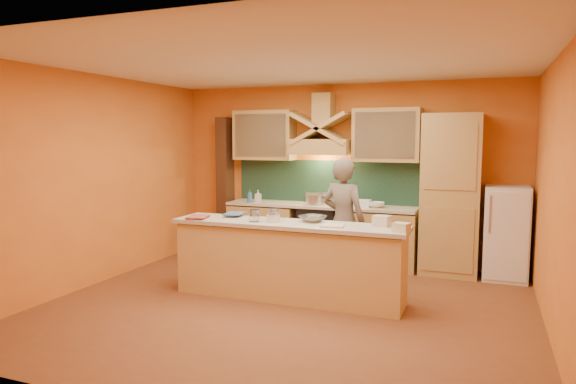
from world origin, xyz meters
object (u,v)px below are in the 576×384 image
at_px(kitchen_scale, 273,218).
at_px(stove, 320,234).
at_px(mixing_bowl, 313,219).
at_px(person, 344,221).
at_px(fridge, 506,233).

bearing_deg(kitchen_scale, stove, 99.71).
bearing_deg(mixing_bowl, stove, 104.76).
distance_m(person, mixing_bowl, 0.74).
bearing_deg(fridge, mixing_bowl, -142.01).
relative_size(person, mixing_bowl, 5.52).
bearing_deg(stove, mixing_bowl, -75.24).
height_order(person, kitchen_scale, person).
bearing_deg(person, mixing_bowl, 89.22).
height_order(stove, fridge, fridge).
xyz_separation_m(stove, mixing_bowl, (0.46, -1.75, 0.53)).
bearing_deg(person, kitchen_scale, 70.28).
distance_m(fridge, person, 2.30).
bearing_deg(stove, fridge, 0.00).
distance_m(fridge, mixing_bowl, 2.86).
relative_size(person, kitchen_scale, 14.60).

